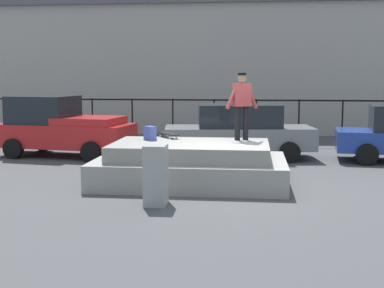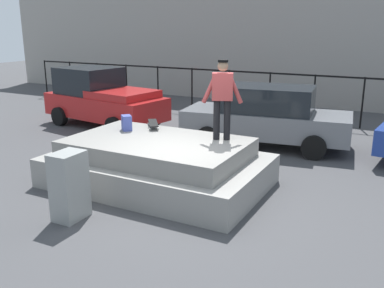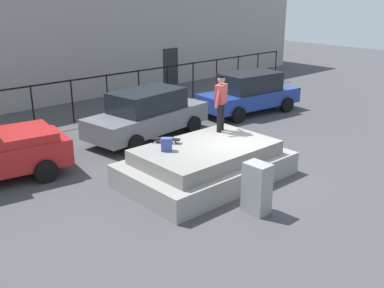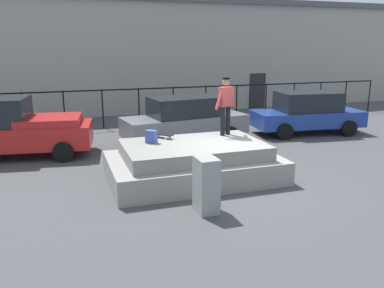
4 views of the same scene
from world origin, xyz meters
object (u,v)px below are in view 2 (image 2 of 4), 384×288
backpack (127,123)px  car_red_pickup_near (102,98)px  skateboarder (222,94)px  utility_box (69,186)px  car_grey_sedan_mid (266,116)px  skateboard (153,123)px

backpack → car_red_pickup_near: size_ratio=0.08×
skateboarder → utility_box: (-1.66, -2.84, -1.36)m
backpack → car_red_pickup_near: 5.08m
skateboarder → car_red_pickup_near: 6.84m
car_red_pickup_near → utility_box: size_ratio=3.68×
car_red_pickup_near → car_grey_sedan_mid: (5.77, 0.16, -0.08)m
skateboarder → utility_box: bearing=-120.3°
utility_box → skateboarder: bearing=58.6°
skateboard → car_grey_sedan_mid: bearing=61.1°
backpack → car_grey_sedan_mid: bearing=-77.4°
skateboard → car_grey_sedan_mid: 3.61m
utility_box → backpack: bearing=102.4°
skateboard → car_red_pickup_near: 5.02m
skateboard → car_red_pickup_near: bearing=143.3°
skateboard → utility_box: utility_box is taller
skateboarder → car_grey_sedan_mid: (-0.16, 3.42, -1.10)m
skateboarder → car_red_pickup_near: skateboarder is taller
car_red_pickup_near → car_grey_sedan_mid: bearing=1.6°
backpack → car_red_pickup_near: car_red_pickup_near is taller
backpack → skateboarder: bearing=-130.7°
car_red_pickup_near → utility_box: (4.26, -6.10, -0.34)m
car_grey_sedan_mid → backpack: bearing=-119.9°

